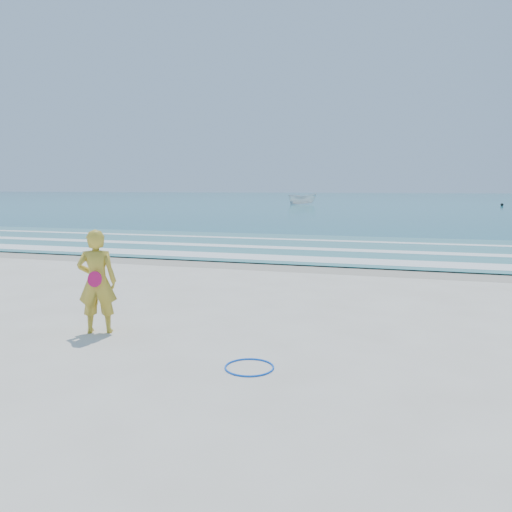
# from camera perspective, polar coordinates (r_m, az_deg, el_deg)

# --- Properties ---
(ground) EXTENTS (400.00, 400.00, 0.00)m
(ground) POSITION_cam_1_polar(r_m,az_deg,el_deg) (7.81, -8.52, -11.23)
(ground) COLOR silver
(ground) RESTS_ON ground
(wet_sand) EXTENTS (400.00, 2.40, 0.00)m
(wet_sand) POSITION_cam_1_polar(r_m,az_deg,el_deg) (16.18, 5.10, -1.16)
(wet_sand) COLOR #B2A893
(wet_sand) RESTS_ON ground
(ocean) EXTENTS (400.00, 190.00, 0.04)m
(ocean) POSITION_cam_1_polar(r_m,az_deg,el_deg) (111.74, 15.07, 6.36)
(ocean) COLOR #19727F
(ocean) RESTS_ON ground
(shallow) EXTENTS (400.00, 10.00, 0.01)m
(shallow) POSITION_cam_1_polar(r_m,az_deg,el_deg) (21.05, 7.83, 1.02)
(shallow) COLOR #59B7AD
(shallow) RESTS_ON ocean
(foam_near) EXTENTS (400.00, 1.40, 0.01)m
(foam_near) POSITION_cam_1_polar(r_m,az_deg,el_deg) (17.44, 5.96, -0.35)
(foam_near) COLOR white
(foam_near) RESTS_ON shallow
(foam_mid) EXTENTS (400.00, 0.90, 0.01)m
(foam_mid) POSITION_cam_1_polar(r_m,az_deg,el_deg) (20.27, 7.48, 0.79)
(foam_mid) COLOR white
(foam_mid) RESTS_ON shallow
(foam_far) EXTENTS (400.00, 0.60, 0.01)m
(foam_far) POSITION_cam_1_polar(r_m,az_deg,el_deg) (23.51, 8.77, 1.74)
(foam_far) COLOR white
(foam_far) RESTS_ON shallow
(hoop) EXTENTS (0.77, 0.77, 0.03)m
(hoop) POSITION_cam_1_polar(r_m,az_deg,el_deg) (7.24, -0.76, -12.59)
(hoop) COLOR blue
(hoop) RESTS_ON ground
(boat) EXTENTS (4.21, 2.33, 1.54)m
(boat) POSITION_cam_1_polar(r_m,az_deg,el_deg) (71.78, 5.32, 6.51)
(boat) COLOR white
(boat) RESTS_ON ocean
(buoy) EXTENTS (0.39, 0.39, 0.39)m
(buoy) POSITION_cam_1_polar(r_m,az_deg,el_deg) (72.66, 26.30, 5.29)
(buoy) COLOR black
(buoy) RESTS_ON ocean
(woman) EXTENTS (0.78, 0.65, 1.82)m
(woman) POSITION_cam_1_polar(r_m,az_deg,el_deg) (9.12, -17.71, -2.80)
(woman) COLOR gold
(woman) RESTS_ON ground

